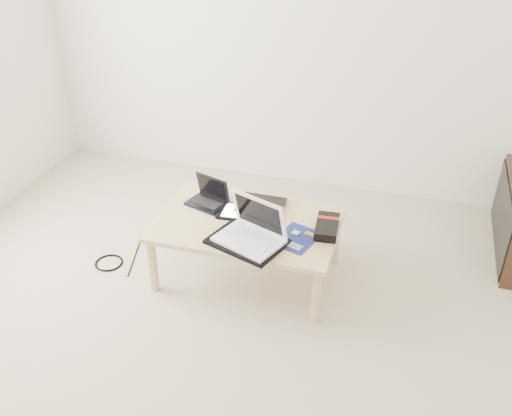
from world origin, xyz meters
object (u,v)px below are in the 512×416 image
(netbook, at_px, (209,198))
(coffee_table, at_px, (247,229))
(white_laptop, at_px, (252,231))
(gpu_box, at_px, (327,227))

(netbook, bearing_deg, coffee_table, -25.43)
(white_laptop, bearing_deg, gpu_box, 31.16)
(coffee_table, distance_m, white_laptop, 0.24)
(coffee_table, distance_m, gpu_box, 0.49)
(white_laptop, distance_m, gpu_box, 0.46)
(netbook, relative_size, gpu_box, 1.06)
(coffee_table, xyz_separation_m, gpu_box, (0.48, 0.05, 0.08))
(coffee_table, height_order, gpu_box, gpu_box)
(coffee_table, relative_size, gpu_box, 4.12)
(netbook, height_order, white_laptop, white_laptop)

